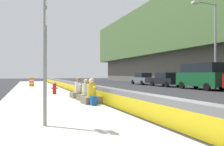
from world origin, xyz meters
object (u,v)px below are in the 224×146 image
(route_sign_post, at_px, (45,46))
(construction_barrel, at_px, (32,82))
(parked_car_third, at_px, (201,76))
(parked_car_fourth, at_px, (165,79))
(parked_car_midline, at_px, (143,79))
(backpack, at_px, (94,101))
(street_lamp, at_px, (212,37))
(fire_hydrant, at_px, (54,87))
(seated_person_foreground, at_px, (92,96))
(seated_person_middle, at_px, (86,94))
(seated_person_rear, at_px, (78,91))

(route_sign_post, xyz_separation_m, construction_barrel, (20.14, -0.02, -1.59))
(parked_car_third, height_order, parked_car_fourth, parked_car_third)
(parked_car_midline, bearing_deg, backpack, 144.76)
(construction_barrel, distance_m, street_lamp, 19.72)
(parked_car_third, bearing_deg, parked_car_fourth, 1.40)
(parked_car_fourth, bearing_deg, parked_car_midline, 0.09)
(backpack, xyz_separation_m, street_lamp, (6.66, -13.94, 4.75))
(fire_hydrant, xyz_separation_m, parked_car_fourth, (6.86, -13.97, 0.27))
(seated_person_foreground, height_order, seated_person_middle, seated_person_foreground)
(seated_person_middle, bearing_deg, route_sign_post, 154.15)
(seated_person_middle, bearing_deg, backpack, 175.10)
(route_sign_post, relative_size, backpack, 9.00)
(route_sign_post, bearing_deg, construction_barrel, -0.06)
(fire_hydrant, bearing_deg, construction_barrel, 6.64)
(route_sign_post, xyz_separation_m, parked_car_midline, (21.52, -15.26, -1.35))
(parked_car_third, xyz_separation_m, parked_car_midline, (11.14, 0.15, -0.49))
(fire_hydrant, height_order, seated_person_foreground, seated_person_foreground)
(seated_person_foreground, bearing_deg, street_lamp, -66.36)
(seated_person_foreground, relative_size, parked_car_fourth, 0.26)
(seated_person_middle, distance_m, backpack, 1.87)
(seated_person_foreground, distance_m, seated_person_rear, 2.62)
(backpack, bearing_deg, seated_person_middle, -4.90)
(seated_person_middle, height_order, parked_car_third, parked_car_third)
(route_sign_post, distance_m, seated_person_foreground, 4.70)
(fire_hydrant, xyz_separation_m, seated_person_rear, (-2.87, -1.01, -0.08))
(street_lamp, bearing_deg, seated_person_rear, 103.93)
(seated_person_rear, bearing_deg, seated_person_middle, -175.78)
(fire_hydrant, distance_m, street_lamp, 15.56)
(construction_barrel, bearing_deg, seated_person_foreground, -172.01)
(seated_person_rear, height_order, parked_car_third, parked_car_third)
(parked_car_third, bearing_deg, construction_barrel, 57.60)
(parked_car_fourth, bearing_deg, route_sign_post, 136.42)
(route_sign_post, bearing_deg, parked_car_third, -56.04)
(street_lamp, bearing_deg, construction_barrel, 57.30)
(construction_barrel, distance_m, parked_car_fourth, 15.79)
(parked_car_fourth, bearing_deg, backpack, 134.82)
(backpack, xyz_separation_m, construction_barrel, (17.04, 2.23, 0.28))
(backpack, height_order, street_lamp, street_lamp)
(seated_person_foreground, height_order, parked_car_third, parked_car_third)
(backpack, distance_m, parked_car_third, 15.07)
(fire_hydrant, relative_size, seated_person_foreground, 0.76)
(backpack, bearing_deg, fire_hydrant, 8.87)
(fire_hydrant, height_order, seated_person_rear, seated_person_rear)
(seated_person_foreground, xyz_separation_m, backpack, (-0.60, 0.08, -0.17))
(backpack, bearing_deg, route_sign_post, 144.12)
(parked_car_midline, bearing_deg, route_sign_post, 144.66)
(fire_hydrant, bearing_deg, street_lamp, -87.78)
(street_lamp, relative_size, parked_car_fourth, 1.87)
(route_sign_post, height_order, fire_hydrant, route_sign_post)
(seated_person_rear, relative_size, parked_car_midline, 0.26)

